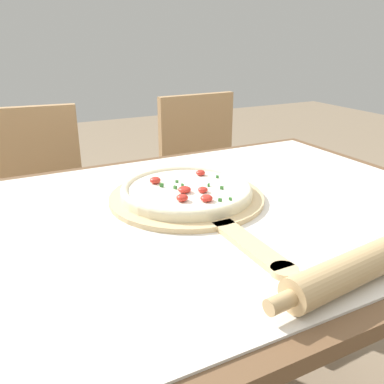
{
  "coord_description": "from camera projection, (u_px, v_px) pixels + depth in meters",
  "views": [
    {
      "loc": [
        -0.47,
        -0.77,
        1.16
      ],
      "look_at": [
        -0.05,
        0.04,
        0.8
      ],
      "focal_mm": 38.0,
      "sensor_mm": 36.0,
      "label": 1
    }
  ],
  "objects": [
    {
      "name": "pizza_peel",
      "position": [
        191.0,
        200.0,
        0.99
      ],
      "size": [
        0.38,
        0.6,
        0.01
      ],
      "color": "#D6B784",
      "rests_on": "towel_cloth"
    },
    {
      "name": "pizza",
      "position": [
        186.0,
        190.0,
        1.0
      ],
      "size": [
        0.32,
        0.32,
        0.04
      ],
      "color": "beige",
      "rests_on": "pizza_peel"
    },
    {
      "name": "rolling_pin",
      "position": [
        357.0,
        267.0,
        0.66
      ],
      "size": [
        0.39,
        0.09,
        0.06
      ],
      "rotation": [
        0.0,
        0.0,
        0.11
      ],
      "color": "tan",
      "rests_on": "towel_cloth"
    },
    {
      "name": "chair_right",
      "position": [
        206.0,
        178.0,
        1.91
      ],
      "size": [
        0.41,
        0.41,
        0.9
      ],
      "rotation": [
        0.0,
        0.0,
        0.04
      ],
      "color": "tan",
      "rests_on": "ground_plane"
    },
    {
      "name": "towel_cloth",
      "position": [
        220.0,
        207.0,
        0.97
      ],
      "size": [
        1.16,
        0.86,
        0.0
      ],
      "color": "silver",
      "rests_on": "dining_table"
    },
    {
      "name": "chair_left",
      "position": [
        37.0,
        207.0,
        1.59
      ],
      "size": [
        0.44,
        0.44,
        0.9
      ],
      "rotation": [
        0.0,
        0.0,
        -0.11
      ],
      "color": "tan",
      "rests_on": "ground_plane"
    },
    {
      "name": "dining_table",
      "position": [
        219.0,
        249.0,
        1.02
      ],
      "size": [
        1.24,
        0.94,
        0.77
      ],
      "color": "brown",
      "rests_on": "ground_plane"
    }
  ]
}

